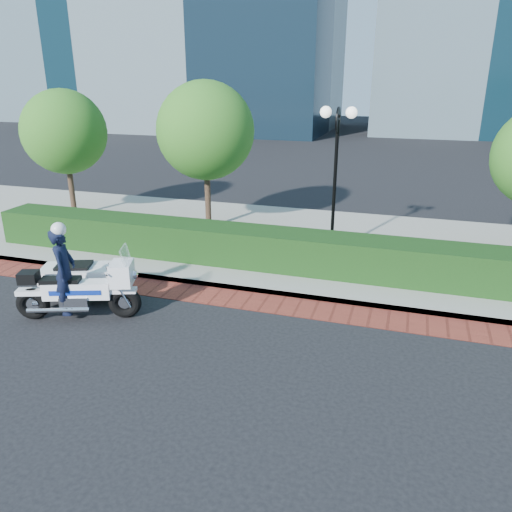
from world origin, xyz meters
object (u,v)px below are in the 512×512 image
(lamppost, at_px, (336,158))
(tree_b, at_px, (206,131))
(tree_a, at_px, (64,132))
(police_motorcycle, at_px, (77,280))

(lamppost, height_order, tree_b, tree_b)
(tree_a, height_order, police_motorcycle, tree_a)
(tree_b, height_order, police_motorcycle, tree_b)
(tree_b, relative_size, police_motorcycle, 1.73)
(tree_a, bearing_deg, tree_b, 0.00)
(lamppost, bearing_deg, tree_b, 163.89)
(lamppost, distance_m, tree_b, 4.71)
(lamppost, height_order, police_motorcycle, lamppost)
(tree_b, bearing_deg, tree_a, 180.00)
(tree_b, bearing_deg, police_motorcycle, -93.88)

